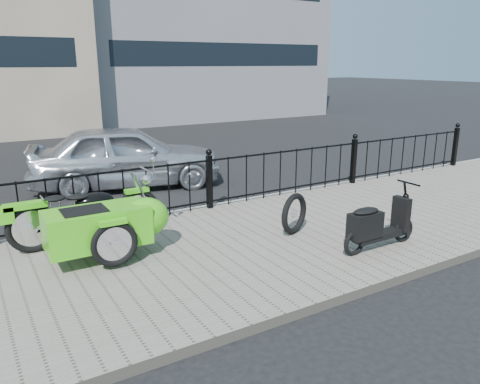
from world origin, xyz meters
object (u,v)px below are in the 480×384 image
scooter (376,226)px  sedan_car (126,156)px  motorcycle_sidecar (108,221)px  spare_tire (294,214)px

scooter → sedan_car: bearing=107.0°
sedan_car → motorcycle_sidecar: bearing=172.1°
scooter → spare_tire: size_ratio=2.09×
motorcycle_sidecar → spare_tire: motorcycle_sidecar is taller
motorcycle_sidecar → sedan_car: bearing=68.7°
motorcycle_sidecar → sedan_car: sedan_car is taller
motorcycle_sidecar → spare_tire: bearing=-13.9°
scooter → motorcycle_sidecar: bearing=151.5°
motorcycle_sidecar → sedan_car: (1.50, 3.86, 0.10)m
sedan_car → spare_tire: bearing=-152.5°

